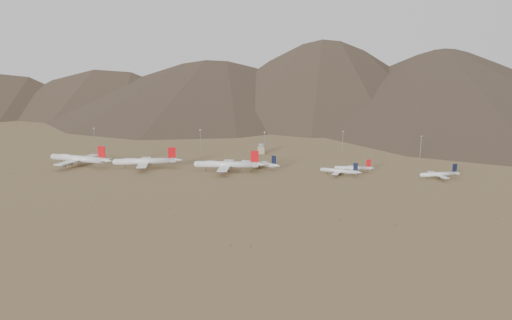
% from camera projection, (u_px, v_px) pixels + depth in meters
% --- Properties ---
extents(ground, '(3000.00, 3000.00, 0.00)m').
position_uv_depth(ground, '(211.00, 176.00, 469.07)').
color(ground, olive).
rests_on(ground, ground).
extents(mountain_ridge, '(4400.00, 1000.00, 300.00)m').
position_uv_depth(mountain_ridge, '(295.00, 42.00, 1309.32)').
color(mountain_ridge, '#46382A').
rests_on(mountain_ridge, ground).
extents(widebody_west, '(75.25, 58.92, 22.59)m').
position_uv_depth(widebody_west, '(79.00, 159.00, 511.16)').
color(widebody_west, white).
rests_on(widebody_west, ground).
extents(widebody_centre, '(68.23, 54.03, 20.83)m').
position_uv_depth(widebody_centre, '(145.00, 161.00, 501.78)').
color(widebody_centre, white).
rests_on(widebody_centre, ground).
extents(widebody_east, '(71.05, 54.91, 21.12)m').
position_uv_depth(widebody_east, '(227.00, 164.00, 485.91)').
color(widebody_east, white).
rests_on(widebody_east, ground).
extents(narrowbody_a, '(42.49, 31.90, 14.81)m').
position_uv_depth(narrowbody_a, '(260.00, 164.00, 500.12)').
color(narrowbody_a, white).
rests_on(narrowbody_a, ground).
extents(narrowbody_b, '(39.39, 29.08, 13.28)m').
position_uv_depth(narrowbody_b, '(340.00, 171.00, 470.86)').
color(narrowbody_b, white).
rests_on(narrowbody_b, ground).
extents(narrowbody_c, '(38.87, 28.08, 12.84)m').
position_uv_depth(narrowbody_c, '(354.00, 168.00, 483.99)').
color(narrowbody_c, white).
rests_on(narrowbody_c, ground).
extents(narrowbody_d, '(39.04, 29.22, 13.51)m').
position_uv_depth(narrowbody_d, '(440.00, 174.00, 457.71)').
color(narrowbody_d, white).
rests_on(narrowbody_d, ground).
extents(control_tower, '(8.00, 8.00, 12.00)m').
position_uv_depth(control_tower, '(262.00, 149.00, 579.26)').
color(control_tower, tan).
rests_on(control_tower, ground).
extents(mast_far_west, '(2.00, 0.60, 25.70)m').
position_uv_depth(mast_far_west, '(94.00, 137.00, 608.89)').
color(mast_far_west, gray).
rests_on(mast_far_west, ground).
extents(mast_west, '(2.00, 0.60, 25.70)m').
position_uv_depth(mast_west, '(200.00, 139.00, 594.93)').
color(mast_west, gray).
rests_on(mast_west, ground).
extents(mast_centre, '(2.00, 0.60, 25.70)m').
position_uv_depth(mast_centre, '(265.00, 142.00, 572.69)').
color(mast_centre, gray).
rests_on(mast_centre, ground).
extents(mast_east, '(2.00, 0.60, 25.70)m').
position_uv_depth(mast_east, '(343.00, 141.00, 583.70)').
color(mast_east, gray).
rests_on(mast_east, ground).
extents(mast_far_east, '(2.00, 0.60, 25.70)m').
position_uv_depth(mast_far_east, '(421.00, 146.00, 546.58)').
color(mast_far_east, gray).
rests_on(mast_far_east, ground).
extents(desert_scrub, '(443.60, 174.11, 0.94)m').
position_uv_depth(desert_scrub, '(180.00, 205.00, 376.31)').
color(desert_scrub, olive).
rests_on(desert_scrub, ground).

